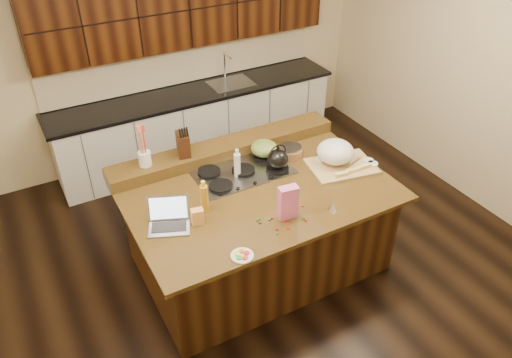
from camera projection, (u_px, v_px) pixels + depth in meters
room at (259, 149)px, 4.31m from camera, size 5.52×5.02×2.72m
island at (258, 227)px, 4.82m from camera, size 2.40×1.60×0.92m
back_ledge at (225, 148)px, 5.03m from camera, size 2.40×0.30×0.12m
cooktop at (243, 171)px, 4.76m from camera, size 0.92×0.52×0.05m
back_counter at (193, 86)px, 6.24m from camera, size 3.70×0.66×2.40m
kettle at (278, 159)px, 4.72m from camera, size 0.27×0.27×0.18m
green_bowl at (264, 148)px, 4.92m from camera, size 0.32×0.32×0.15m
laptop at (169, 218)px, 4.11m from camera, size 0.41×0.38×0.23m
oil_bottle at (204, 199)px, 4.21m from camera, size 0.09×0.09×0.27m
vinegar_bottle at (237, 166)px, 4.65m from camera, size 0.08×0.08×0.25m
wooden_tray at (337, 155)px, 4.82m from camera, size 0.69×0.56×0.25m
ramekin_a at (373, 165)px, 4.84m from camera, size 0.11×0.11×0.04m
ramekin_b at (368, 162)px, 4.89m from camera, size 0.11×0.11×0.04m
ramekin_c at (321, 160)px, 4.91m from camera, size 0.13×0.13×0.04m
strainer_bowl at (291, 152)px, 4.99m from camera, size 0.30×0.30×0.09m
kitchen_timer at (333, 206)px, 4.29m from camera, size 0.08×0.08×0.07m
pink_bag at (288, 202)px, 4.15m from camera, size 0.17×0.11×0.30m
candy_plate at (242, 256)px, 3.83m from camera, size 0.19×0.19×0.01m
package_box at (198, 217)px, 4.12m from camera, size 0.11×0.09×0.14m
utensil_crock at (145, 159)px, 4.63m from camera, size 0.15×0.15×0.14m
knife_block at (183, 144)px, 4.75m from camera, size 0.15×0.20×0.23m
gumdrop_0 at (303, 206)px, 4.34m from camera, size 0.02×0.02×0.02m
gumdrop_1 at (269, 220)px, 4.18m from camera, size 0.02×0.02×0.02m
gumdrop_2 at (286, 220)px, 4.17m from camera, size 0.02×0.02×0.02m
gumdrop_3 at (304, 218)px, 4.20m from camera, size 0.02×0.02×0.02m
gumdrop_4 at (277, 229)px, 4.08m from camera, size 0.02×0.02×0.02m
gumdrop_5 at (257, 220)px, 4.17m from camera, size 0.02×0.02×0.02m
gumdrop_6 at (306, 220)px, 4.18m from camera, size 0.02×0.02×0.02m
gumdrop_7 at (261, 222)px, 4.15m from camera, size 0.02×0.02×0.02m
gumdrop_8 at (288, 228)px, 4.09m from camera, size 0.02×0.02×0.02m
gumdrop_9 at (277, 233)px, 4.04m from camera, size 0.02×0.02×0.02m
gumdrop_10 at (272, 218)px, 4.20m from camera, size 0.02×0.02×0.02m
gumdrop_11 at (259, 219)px, 4.19m from camera, size 0.02×0.02×0.02m
gumdrop_12 at (260, 222)px, 4.15m from camera, size 0.02×0.02×0.02m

